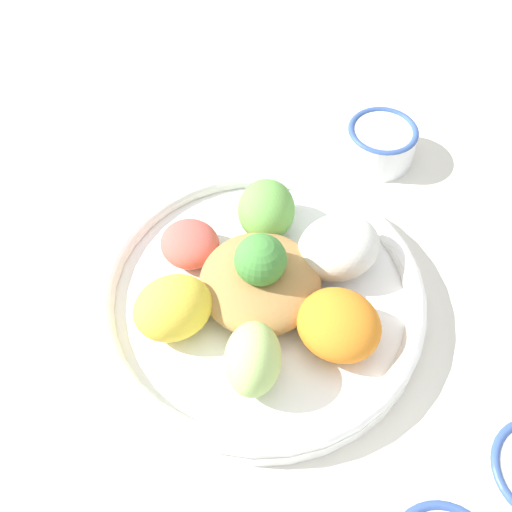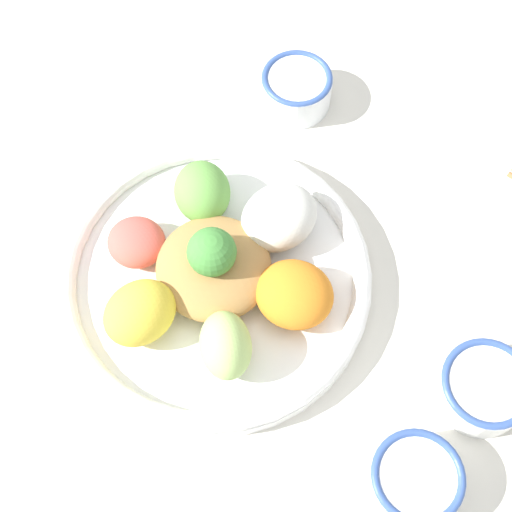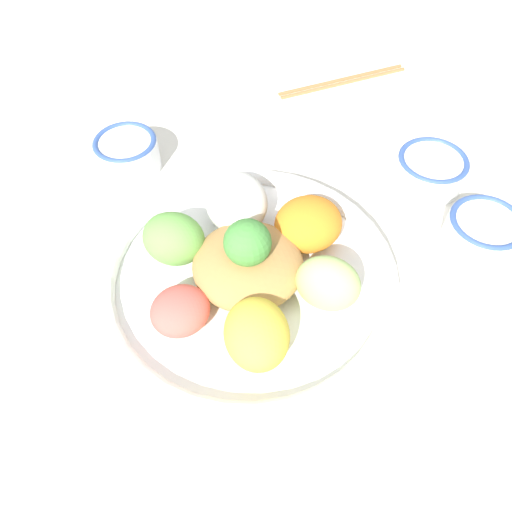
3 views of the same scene
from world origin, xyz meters
name	(u,v)px [view 1 (image 1 of 3)]	position (x,y,z in m)	size (l,w,h in m)	color
ground_plane	(271,287)	(0.00, 0.00, 0.00)	(2.40, 2.40, 0.00)	silver
salad_platter	(263,291)	(0.02, 0.01, 0.03)	(0.33, 0.33, 0.10)	white
sauce_bowl_dark	(381,142)	(-0.21, -0.09, 0.03)	(0.08, 0.08, 0.05)	white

